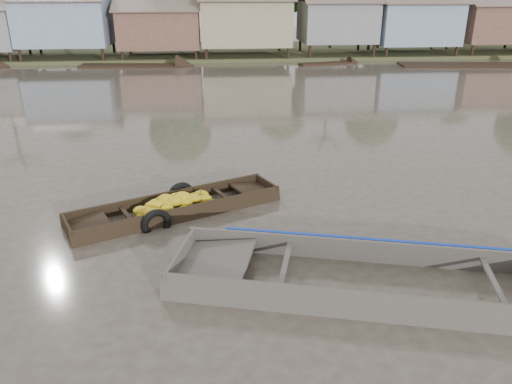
{
  "coord_description": "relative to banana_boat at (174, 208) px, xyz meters",
  "views": [
    {
      "loc": [
        -0.27,
        -9.63,
        5.21
      ],
      "look_at": [
        0.7,
        0.9,
        0.8
      ],
      "focal_mm": 35.0,
      "sensor_mm": 36.0,
      "label": 1
    }
  ],
  "objects": [
    {
      "name": "distant_boats",
      "position": [
        10.93,
        21.58,
        -0.19
      ],
      "size": [
        45.41,
        14.91,
        0.35
      ],
      "color": "black",
      "rests_on": "ground"
    },
    {
      "name": "ground",
      "position": [
        1.26,
        -1.64,
        -0.14
      ],
      "size": [
        120.0,
        120.0,
        0.0
      ],
      "primitive_type": "plane",
      "color": "#463E36",
      "rests_on": "ground"
    },
    {
      "name": "viewer_boat",
      "position": [
        4.09,
        -3.7,
        -0.07
      ],
      "size": [
        8.22,
        4.03,
        0.64
      ],
      "rotation": [
        0.0,
        0.0,
        -0.26
      ],
      "color": "#47403C",
      "rests_on": "ground"
    },
    {
      "name": "riverbank",
      "position": [
        4.29,
        30.22,
        2.93
      ],
      "size": [
        120.0,
        12.47,
        10.22
      ],
      "color": "#384723",
      "rests_on": "ground"
    },
    {
      "name": "banana_boat",
      "position": [
        0.0,
        0.0,
        0.0
      ],
      "size": [
        5.32,
        3.35,
        0.76
      ],
      "rotation": [
        0.0,
        0.0,
        0.43
      ],
      "color": "black",
      "rests_on": "ground"
    }
  ]
}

